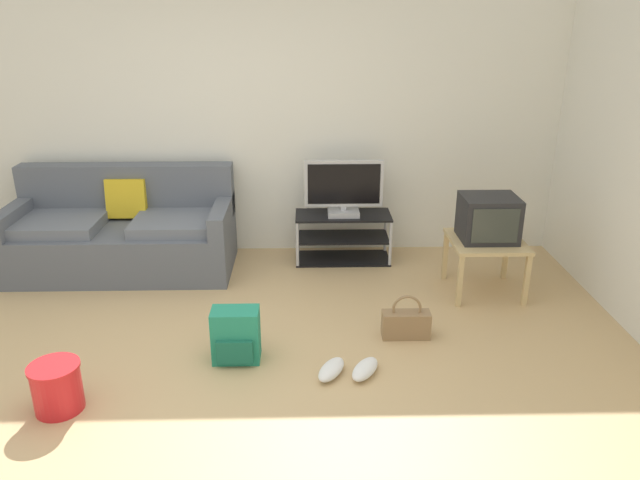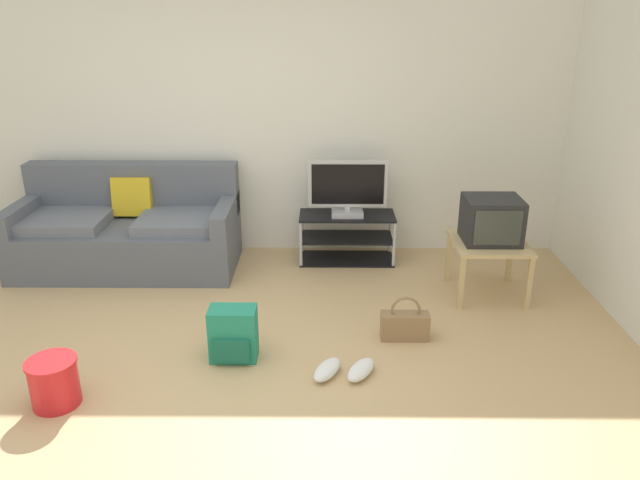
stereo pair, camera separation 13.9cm
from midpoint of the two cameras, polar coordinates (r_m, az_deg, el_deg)
name	(u,v)px [view 2 (the right image)]	position (r m, az deg, el deg)	size (l,w,h in m)	color
ground_plane	(212,386)	(4.08, -9.14, -13.45)	(9.00, 9.80, 0.02)	tan
wall_back	(248,113)	(5.87, -6.10, 11.79)	(9.00, 0.10, 2.70)	silver
couch	(128,232)	(5.87, -16.92, 0.76)	(1.99, 0.89, 0.92)	#565B66
tv_stand	(347,237)	(5.79, 3.22, 0.24)	(0.90, 0.39, 0.46)	black
flat_tv	(348,189)	(5.61, 3.33, 4.82)	(0.72, 0.22, 0.52)	#B2B2B7
side_table	(489,249)	(5.24, 16.34, -0.80)	(0.60, 0.60, 0.47)	tan
crt_tv	(492,220)	(5.17, 16.57, 1.82)	(0.45, 0.40, 0.37)	#232326
backpack	(233,334)	(4.24, -7.22, -8.79)	(0.32, 0.27, 0.38)	#238466
handbag	(405,325)	(4.53, 8.85, -7.87)	(0.35, 0.13, 0.34)	olive
cleaning_bucket	(54,381)	(4.08, -22.82, -12.12)	(0.30, 0.30, 0.30)	red
sneakers_pair	(344,370)	(4.10, 3.27, -12.09)	(0.48, 0.32, 0.09)	white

